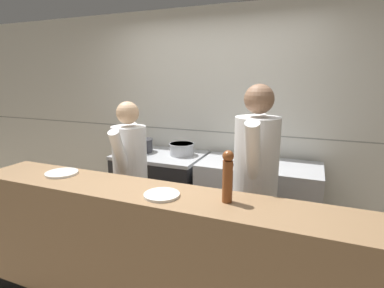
{
  "coord_description": "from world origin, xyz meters",
  "views": [
    {
      "loc": [
        1.14,
        -1.9,
        1.8
      ],
      "look_at": [
        0.04,
        0.8,
        1.15
      ],
      "focal_mm": 28.0,
      "sensor_mm": 36.0,
      "label": 1
    }
  ],
  "objects_px": {
    "chef_head_cook": "(131,175)",
    "pepper_mill": "(228,175)",
    "sauce_pot": "(182,149)",
    "chefs_knife": "(246,166)",
    "chef_sous": "(255,181)",
    "stock_pot": "(141,145)",
    "oven_range": "(161,189)",
    "plated_dish_appetiser": "(162,195)",
    "plated_dish_main": "(62,173)"
  },
  "relations": [
    {
      "from": "chef_head_cook",
      "to": "pepper_mill",
      "type": "bearing_deg",
      "value": -37.45
    },
    {
      "from": "sauce_pot",
      "to": "chefs_knife",
      "type": "relative_size",
      "value": 0.86
    },
    {
      "from": "chefs_knife",
      "to": "chef_sous",
      "type": "xyz_separation_m",
      "value": [
        0.2,
        -0.58,
        0.06
      ]
    },
    {
      "from": "stock_pot",
      "to": "sauce_pot",
      "type": "relative_size",
      "value": 1.01
    },
    {
      "from": "sauce_pot",
      "to": "chefs_knife",
      "type": "distance_m",
      "value": 0.83
    },
    {
      "from": "pepper_mill",
      "to": "chef_head_cook",
      "type": "height_order",
      "value": "chef_head_cook"
    },
    {
      "from": "stock_pot",
      "to": "chef_sous",
      "type": "height_order",
      "value": "chef_sous"
    },
    {
      "from": "oven_range",
      "to": "chefs_knife",
      "type": "height_order",
      "value": "chefs_knife"
    },
    {
      "from": "chef_sous",
      "to": "oven_range",
      "type": "bearing_deg",
      "value": 146.96
    },
    {
      "from": "oven_range",
      "to": "pepper_mill",
      "type": "bearing_deg",
      "value": -48.1
    },
    {
      "from": "sauce_pot",
      "to": "chef_sous",
      "type": "height_order",
      "value": "chef_sous"
    },
    {
      "from": "chefs_knife",
      "to": "plated_dish_appetiser",
      "type": "bearing_deg",
      "value": -103.34
    },
    {
      "from": "chefs_knife",
      "to": "stock_pot",
      "type": "bearing_deg",
      "value": 173.59
    },
    {
      "from": "oven_range",
      "to": "stock_pot",
      "type": "xyz_separation_m",
      "value": [
        -0.26,
        -0.0,
        0.54
      ]
    },
    {
      "from": "sauce_pot",
      "to": "chefs_knife",
      "type": "bearing_deg",
      "value": -13.57
    },
    {
      "from": "sauce_pot",
      "to": "pepper_mill",
      "type": "relative_size",
      "value": 0.87
    },
    {
      "from": "plated_dish_appetiser",
      "to": "pepper_mill",
      "type": "distance_m",
      "value": 0.47
    },
    {
      "from": "sauce_pot",
      "to": "chef_head_cook",
      "type": "bearing_deg",
      "value": -102.71
    },
    {
      "from": "oven_range",
      "to": "sauce_pot",
      "type": "distance_m",
      "value": 0.59
    },
    {
      "from": "chefs_knife",
      "to": "plated_dish_main",
      "type": "distance_m",
      "value": 1.73
    },
    {
      "from": "plated_dish_appetiser",
      "to": "pepper_mill",
      "type": "height_order",
      "value": "pepper_mill"
    },
    {
      "from": "chef_head_cook",
      "to": "chef_sous",
      "type": "relative_size",
      "value": 0.9
    },
    {
      "from": "plated_dish_main",
      "to": "pepper_mill",
      "type": "bearing_deg",
      "value": -1.08
    },
    {
      "from": "stock_pot",
      "to": "plated_dish_main",
      "type": "xyz_separation_m",
      "value": [
        0.06,
        -1.31,
        0.05
      ]
    },
    {
      "from": "oven_range",
      "to": "plated_dish_appetiser",
      "type": "relative_size",
      "value": 4.25
    },
    {
      "from": "chefs_knife",
      "to": "plated_dish_appetiser",
      "type": "distance_m",
      "value": 1.3
    },
    {
      "from": "chefs_knife",
      "to": "plated_dish_main",
      "type": "height_order",
      "value": "plated_dish_main"
    },
    {
      "from": "chef_sous",
      "to": "chefs_knife",
      "type": "bearing_deg",
      "value": 105.61
    },
    {
      "from": "stock_pot",
      "to": "chef_sous",
      "type": "relative_size",
      "value": 0.17
    },
    {
      "from": "oven_range",
      "to": "plated_dish_main",
      "type": "distance_m",
      "value": 1.45
    },
    {
      "from": "stock_pot",
      "to": "chef_head_cook",
      "type": "height_order",
      "value": "chef_head_cook"
    },
    {
      "from": "stock_pot",
      "to": "plated_dish_appetiser",
      "type": "distance_m",
      "value": 1.75
    },
    {
      "from": "chef_head_cook",
      "to": "oven_range",
      "type": "bearing_deg",
      "value": 86.62
    },
    {
      "from": "oven_range",
      "to": "sauce_pot",
      "type": "relative_size",
      "value": 3.48
    },
    {
      "from": "sauce_pot",
      "to": "plated_dish_appetiser",
      "type": "xyz_separation_m",
      "value": [
        0.51,
        -1.46,
        0.06
      ]
    },
    {
      "from": "sauce_pot",
      "to": "chef_sous",
      "type": "bearing_deg",
      "value": -37.69
    },
    {
      "from": "oven_range",
      "to": "pepper_mill",
      "type": "height_order",
      "value": "pepper_mill"
    },
    {
      "from": "chef_sous",
      "to": "stock_pot",
      "type": "bearing_deg",
      "value": 151.35
    },
    {
      "from": "oven_range",
      "to": "plated_dish_appetiser",
      "type": "xyz_separation_m",
      "value": [
        0.77,
        -1.41,
        0.58
      ]
    },
    {
      "from": "sauce_pot",
      "to": "plated_dish_appetiser",
      "type": "relative_size",
      "value": 1.22
    },
    {
      "from": "chefs_knife",
      "to": "chef_sous",
      "type": "distance_m",
      "value": 0.62
    },
    {
      "from": "pepper_mill",
      "to": "chef_sous",
      "type": "xyz_separation_m",
      "value": [
        0.07,
        0.61,
        -0.23
      ]
    },
    {
      "from": "pepper_mill",
      "to": "plated_dish_main",
      "type": "bearing_deg",
      "value": 178.92
    },
    {
      "from": "oven_range",
      "to": "chef_sous",
      "type": "relative_size",
      "value": 0.58
    },
    {
      "from": "oven_range",
      "to": "chef_head_cook",
      "type": "height_order",
      "value": "chef_head_cook"
    },
    {
      "from": "sauce_pot",
      "to": "chef_head_cook",
      "type": "distance_m",
      "value": 0.83
    },
    {
      "from": "oven_range",
      "to": "plated_dish_main",
      "type": "height_order",
      "value": "plated_dish_main"
    },
    {
      "from": "stock_pot",
      "to": "chef_head_cook",
      "type": "bearing_deg",
      "value": -65.38
    },
    {
      "from": "stock_pot",
      "to": "plated_dish_main",
      "type": "distance_m",
      "value": 1.32
    },
    {
      "from": "sauce_pot",
      "to": "plated_dish_appetiser",
      "type": "bearing_deg",
      "value": -70.8
    }
  ]
}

